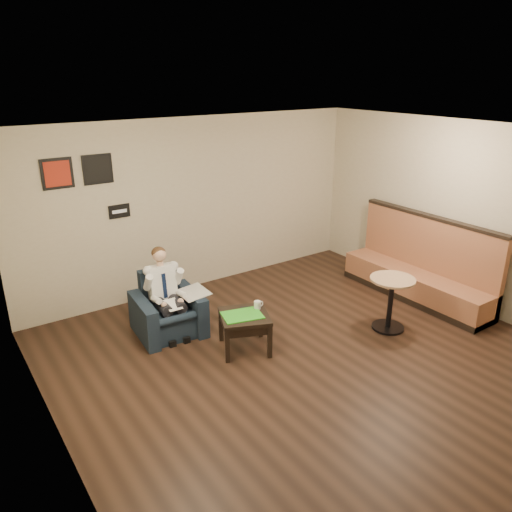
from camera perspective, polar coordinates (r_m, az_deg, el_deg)
ground at (r=6.48m, az=6.75°, el=-11.97°), size 6.00×6.00×0.00m
wall_back at (r=8.21m, az=-6.78°, el=5.83°), size 6.00×0.02×2.80m
wall_left at (r=4.58m, az=-22.26°, el=-7.95°), size 0.02×6.00×2.80m
wall_right at (r=8.09m, az=23.45°, el=4.03°), size 0.02×6.00×2.80m
ceiling at (r=5.51m, az=7.99°, el=13.41°), size 6.00×6.00×0.02m
seating_sign at (r=7.67m, az=-15.36°, el=4.96°), size 0.32×0.02×0.20m
art_print_left at (r=7.31m, az=-21.77°, el=8.74°), size 0.42×0.03×0.42m
art_print_right at (r=7.45m, az=-17.65°, el=9.43°), size 0.42×0.03×0.42m
armchair at (r=7.01m, az=-10.06°, el=-5.56°), size 0.94×0.94×0.84m
seated_man at (r=6.85m, az=-9.82°, el=-4.75°), size 0.62×0.87×1.15m
lap_papers at (r=6.79m, az=-9.52°, el=-5.50°), size 0.20×0.28×0.01m
newspaper at (r=6.98m, az=-7.17°, el=-4.14°), size 0.38×0.47×0.01m
side_table at (r=6.59m, az=-1.32°, el=-8.65°), size 0.80×0.80×0.50m
green_folder at (r=6.45m, az=-1.59°, el=-6.78°), size 0.58×0.47×0.01m
coffee_mug at (r=6.60m, az=0.16°, el=-5.62°), size 0.12×0.12×0.11m
smartphone at (r=6.64m, az=-1.15°, el=-5.94°), size 0.17×0.15×0.01m
banquette at (r=8.27m, az=18.04°, el=-0.37°), size 0.61×2.56×1.31m
cafe_table at (r=7.27m, az=15.09°, el=-5.28°), size 0.69×0.69×0.77m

